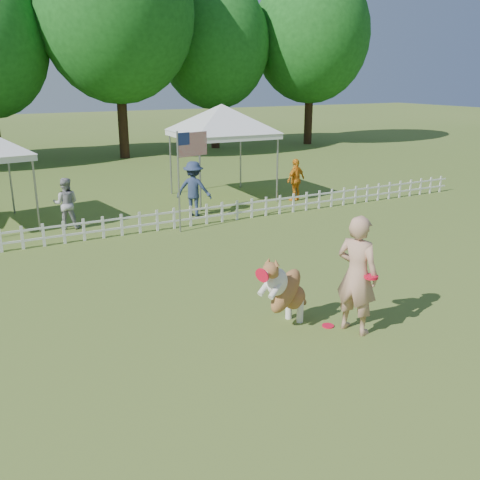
{
  "coord_description": "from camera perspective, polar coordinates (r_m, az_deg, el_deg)",
  "views": [
    {
      "loc": [
        -4.98,
        -6.63,
        4.11
      ],
      "look_at": [
        -0.34,
        2.0,
        1.1
      ],
      "focal_mm": 40.0,
      "sensor_mm": 36.0,
      "label": 1
    }
  ],
  "objects": [
    {
      "name": "handler",
      "position": [
        8.96,
        12.38,
        -3.65
      ],
      "size": [
        0.71,
        0.85,
        2.01
      ],
      "primitive_type": "imported",
      "rotation": [
        0.0,
        0.0,
        1.93
      ],
      "color": "tan",
      "rests_on": "ground"
    },
    {
      "name": "canopy_tent_right",
      "position": [
        18.7,
        -1.92,
        9.27
      ],
      "size": [
        3.15,
        3.15,
        3.15
      ],
      "primitive_type": null,
      "rotation": [
        0.0,
        0.0,
        -0.04
      ],
      "color": "white",
      "rests_on": "ground"
    },
    {
      "name": "ground",
      "position": [
        9.26,
        7.84,
        -9.46
      ],
      "size": [
        120.0,
        120.0,
        0.0
      ],
      "primitive_type": "plane",
      "color": "#3F5C1D",
      "rests_on": "ground"
    },
    {
      "name": "spectator_b",
      "position": [
        16.35,
        -4.95,
        5.46
      ],
      "size": [
        1.23,
        1.15,
        1.67
      ],
      "primitive_type": "imported",
      "rotation": [
        0.0,
        0.0,
        2.48
      ],
      "color": "navy",
      "rests_on": "ground"
    },
    {
      "name": "flag_pole",
      "position": [
        14.5,
        -6.55,
        6.08
      ],
      "size": [
        1.05,
        0.37,
        2.74
      ],
      "primitive_type": null,
      "rotation": [
        0.0,
        0.0,
        0.25
      ],
      "color": "gray",
      "rests_on": "ground"
    },
    {
      "name": "tree_center_right",
      "position": [
        28.85,
        -12.98,
        21.03
      ],
      "size": [
        7.6,
        7.6,
        12.6
      ],
      "primitive_type": null,
      "color": "#154C16",
      "rests_on": "ground"
    },
    {
      "name": "tree_far_right",
      "position": [
        34.54,
        7.57,
        19.58
      ],
      "size": [
        7.0,
        7.0,
        11.4
      ],
      "primitive_type": null,
      "color": "#154C16",
      "rests_on": "ground"
    },
    {
      "name": "picket_fence",
      "position": [
        15.01,
        -7.92,
        2.2
      ],
      "size": [
        22.0,
        0.08,
        0.6
      ],
      "primitive_type": null,
      "color": "white",
      "rests_on": "ground"
    },
    {
      "name": "tree_right",
      "position": [
        32.33,
        -2.76,
        18.99
      ],
      "size": [
        6.2,
        6.2,
        10.4
      ],
      "primitive_type": null,
      "color": "#154C16",
      "rests_on": "ground"
    },
    {
      "name": "dog",
      "position": [
        9.08,
        4.98,
        -5.37
      ],
      "size": [
        1.33,
        0.9,
        1.31
      ],
      "primitive_type": null,
      "rotation": [
        0.0,
        0.0,
        0.42
      ],
      "color": "brown",
      "rests_on": "ground"
    },
    {
      "name": "spectator_c",
      "position": [
        18.48,
        5.97,
        6.42
      ],
      "size": [
        0.91,
        0.58,
        1.44
      ],
      "primitive_type": "imported",
      "rotation": [
        0.0,
        0.0,
        3.44
      ],
      "color": "orange",
      "rests_on": "ground"
    },
    {
      "name": "frisbee_on_turf",
      "position": [
        9.41,
        9.37,
        -9.02
      ],
      "size": [
        0.26,
        0.26,
        0.02
      ],
      "primitive_type": "cylinder",
      "rotation": [
        0.0,
        0.0,
        -0.29
      ],
      "color": "red",
      "rests_on": "ground"
    },
    {
      "name": "spectator_a",
      "position": [
        15.66,
        -18.06,
        3.73
      ],
      "size": [
        0.84,
        0.75,
        1.44
      ],
      "primitive_type": "imported",
      "rotation": [
        0.0,
        0.0,
        2.8
      ],
      "color": "#98979C",
      "rests_on": "ground"
    }
  ]
}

